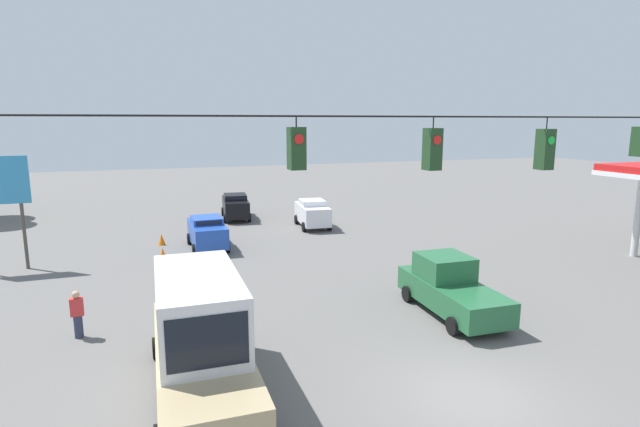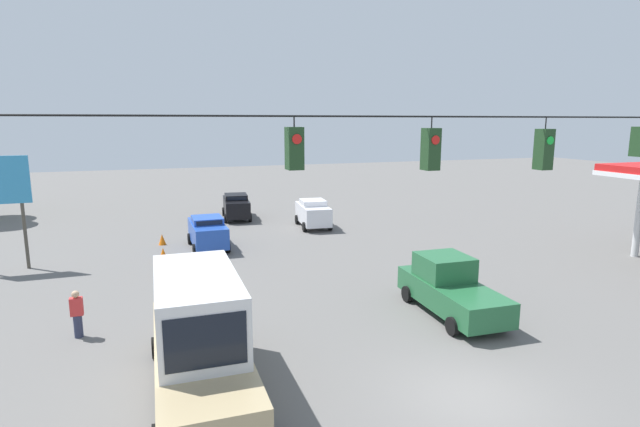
# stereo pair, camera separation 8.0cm
# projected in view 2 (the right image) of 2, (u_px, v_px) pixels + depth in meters

# --- Properties ---
(ground_plane) EXTENTS (140.00, 140.00, 0.00)m
(ground_plane) POSITION_uv_depth(u_px,v_px,m) (470.00, 398.00, 13.10)
(ground_plane) COLOR #605E5B
(overhead_signal_span) EXTENTS (22.78, 0.38, 7.81)m
(overhead_signal_span) POSITION_uv_depth(u_px,v_px,m) (485.00, 210.00, 12.01)
(overhead_signal_span) COLOR #4C473D
(overhead_signal_span) RESTS_ON ground_plane
(sedan_black_withflow_deep) EXTENTS (2.27, 4.54, 1.84)m
(sedan_black_withflow_deep) POSITION_uv_depth(u_px,v_px,m) (236.00, 206.00, 37.05)
(sedan_black_withflow_deep) COLOR black
(sedan_black_withflow_deep) RESTS_ON ground_plane
(sedan_white_oncoming_deep) EXTENTS (2.25, 4.13, 1.89)m
(sedan_white_oncoming_deep) POSITION_uv_depth(u_px,v_px,m) (313.00, 213.00, 34.07)
(sedan_white_oncoming_deep) COLOR silver
(sedan_white_oncoming_deep) RESTS_ON ground_plane
(pickup_truck_green_crossing_near) EXTENTS (2.32, 5.24, 2.12)m
(pickup_truck_green_crossing_near) POSITION_uv_depth(u_px,v_px,m) (450.00, 288.00, 18.77)
(pickup_truck_green_crossing_near) COLOR #236038
(pickup_truck_green_crossing_near) RESTS_ON ground_plane
(box_truck_tan_parked_shoulder) EXTENTS (2.61, 7.28, 3.15)m
(box_truck_tan_parked_shoulder) POSITION_uv_depth(u_px,v_px,m) (199.00, 333.00, 13.42)
(box_truck_tan_parked_shoulder) COLOR tan
(box_truck_tan_parked_shoulder) RESTS_ON ground_plane
(sedan_blue_withflow_far) EXTENTS (2.05, 4.27, 1.83)m
(sedan_blue_withflow_far) POSITION_uv_depth(u_px,v_px,m) (208.00, 232.00, 28.38)
(sedan_blue_withflow_far) COLOR #234CB2
(sedan_blue_withflow_far) RESTS_ON ground_plane
(traffic_cone_nearest) EXTENTS (0.43, 0.43, 0.64)m
(traffic_cone_nearest) POSITION_uv_depth(u_px,v_px,m) (178.00, 362.00, 14.35)
(traffic_cone_nearest) COLOR orange
(traffic_cone_nearest) RESTS_ON ground_plane
(traffic_cone_second) EXTENTS (0.43, 0.43, 0.64)m
(traffic_cone_second) POSITION_uv_depth(u_px,v_px,m) (174.00, 319.00, 17.53)
(traffic_cone_second) COLOR orange
(traffic_cone_second) RESTS_ON ground_plane
(traffic_cone_third) EXTENTS (0.43, 0.43, 0.64)m
(traffic_cone_third) POSITION_uv_depth(u_px,v_px,m) (173.00, 291.00, 20.34)
(traffic_cone_third) COLOR orange
(traffic_cone_third) RESTS_ON ground_plane
(traffic_cone_fourth) EXTENTS (0.43, 0.43, 0.64)m
(traffic_cone_fourth) POSITION_uv_depth(u_px,v_px,m) (165.00, 270.00, 23.27)
(traffic_cone_fourth) COLOR orange
(traffic_cone_fourth) RESTS_ON ground_plane
(traffic_cone_fifth) EXTENTS (0.43, 0.43, 0.64)m
(traffic_cone_fifth) POSITION_uv_depth(u_px,v_px,m) (163.00, 254.00, 26.11)
(traffic_cone_fifth) COLOR orange
(traffic_cone_fifth) RESTS_ON ground_plane
(traffic_cone_farthest) EXTENTS (0.43, 0.43, 0.64)m
(traffic_cone_farthest) POSITION_uv_depth(u_px,v_px,m) (162.00, 239.00, 29.29)
(traffic_cone_farthest) COLOR orange
(traffic_cone_farthest) RESTS_ON ground_plane
(pedestrian) EXTENTS (0.40, 0.28, 1.63)m
(pedestrian) POSITION_uv_depth(u_px,v_px,m) (77.00, 314.00, 16.65)
(pedestrian) COLOR #2D334C
(pedestrian) RESTS_ON ground_plane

